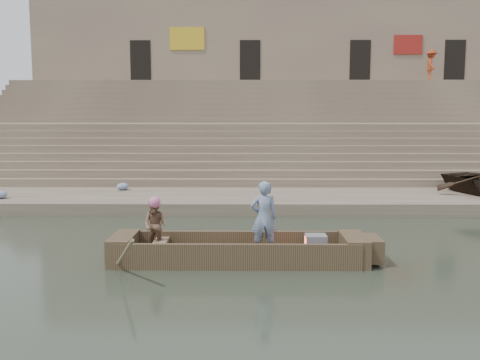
{
  "coord_description": "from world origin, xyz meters",
  "views": [
    {
      "loc": [
        -2.25,
        -10.83,
        3.27
      ],
      "look_at": [
        -2.42,
        4.24,
        1.4
      ],
      "focal_mm": 40.13,
      "sensor_mm": 36.0,
      "label": 1
    }
  ],
  "objects_px": {
    "rowing_man": "(155,225)",
    "pedestrian": "(431,66)",
    "standing_man": "(264,218)",
    "main_rowboat": "(238,257)",
    "television": "(315,244)"
  },
  "relations": [
    {
      "from": "television",
      "to": "rowing_man",
      "type": "bearing_deg",
      "value": 177.98
    },
    {
      "from": "standing_man",
      "to": "television",
      "type": "distance_m",
      "value": 1.3
    },
    {
      "from": "standing_man",
      "to": "pedestrian",
      "type": "height_order",
      "value": "pedestrian"
    },
    {
      "from": "main_rowboat",
      "to": "rowing_man",
      "type": "bearing_deg",
      "value": 176.12
    },
    {
      "from": "rowing_man",
      "to": "television",
      "type": "distance_m",
      "value": 3.58
    },
    {
      "from": "main_rowboat",
      "to": "standing_man",
      "type": "height_order",
      "value": "standing_man"
    },
    {
      "from": "standing_man",
      "to": "main_rowboat",
      "type": "bearing_deg",
      "value": -20.49
    },
    {
      "from": "main_rowboat",
      "to": "television",
      "type": "bearing_deg",
      "value": 0.0
    },
    {
      "from": "standing_man",
      "to": "rowing_man",
      "type": "height_order",
      "value": "standing_man"
    },
    {
      "from": "standing_man",
      "to": "rowing_man",
      "type": "distance_m",
      "value": 2.43
    },
    {
      "from": "main_rowboat",
      "to": "rowing_man",
      "type": "relative_size",
      "value": 4.32
    },
    {
      "from": "rowing_man",
      "to": "pedestrian",
      "type": "distance_m",
      "value": 25.67
    },
    {
      "from": "main_rowboat",
      "to": "standing_man",
      "type": "xyz_separation_m",
      "value": [
        0.56,
        -0.15,
        0.92
      ]
    },
    {
      "from": "main_rowboat",
      "to": "standing_man",
      "type": "bearing_deg",
      "value": -14.7
    },
    {
      "from": "rowing_man",
      "to": "pedestrian",
      "type": "bearing_deg",
      "value": 75.73
    }
  ]
}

